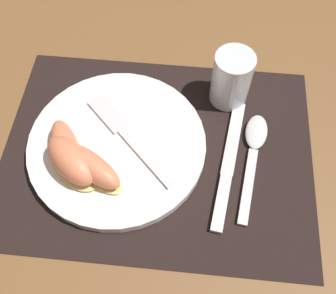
# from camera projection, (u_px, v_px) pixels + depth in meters

# --- Properties ---
(ground_plane) EXTENTS (3.00, 3.00, 0.00)m
(ground_plane) POSITION_uv_depth(u_px,v_px,m) (157.00, 152.00, 0.60)
(ground_plane) COLOR brown
(placemat) EXTENTS (0.47, 0.35, 0.00)m
(placemat) POSITION_uv_depth(u_px,v_px,m) (157.00, 152.00, 0.60)
(placemat) COLOR black
(placemat) RESTS_ON ground_plane
(plate) EXTENTS (0.27, 0.27, 0.02)m
(plate) POSITION_uv_depth(u_px,v_px,m) (117.00, 147.00, 0.59)
(plate) COLOR white
(plate) RESTS_ON placemat
(juice_glass) EXTENTS (0.06, 0.06, 0.09)m
(juice_glass) POSITION_uv_depth(u_px,v_px,m) (231.00, 81.00, 0.61)
(juice_glass) COLOR silver
(juice_glass) RESTS_ON placemat
(knife) EXTENTS (0.05, 0.22, 0.01)m
(knife) POSITION_uv_depth(u_px,v_px,m) (228.00, 166.00, 0.58)
(knife) COLOR silver
(knife) RESTS_ON placemat
(spoon) EXTENTS (0.05, 0.19, 0.01)m
(spoon) POSITION_uv_depth(u_px,v_px,m) (254.00, 145.00, 0.60)
(spoon) COLOR silver
(spoon) RESTS_ON placemat
(fork) EXTENTS (0.15, 0.15, 0.00)m
(fork) POSITION_uv_depth(u_px,v_px,m) (125.00, 133.00, 0.59)
(fork) COLOR silver
(fork) RESTS_ON plate
(citrus_wedge_0) EXTENTS (0.08, 0.11, 0.03)m
(citrus_wedge_0) POSITION_uv_depth(u_px,v_px,m) (66.00, 150.00, 0.56)
(citrus_wedge_0) COLOR #F4DB84
(citrus_wedge_0) RESTS_ON plate
(citrus_wedge_1) EXTENTS (0.11, 0.10, 0.05)m
(citrus_wedge_1) POSITION_uv_depth(u_px,v_px,m) (72.00, 162.00, 0.55)
(citrus_wedge_1) COLOR #F4DB84
(citrus_wedge_1) RESTS_ON plate
(citrus_wedge_2) EXTENTS (0.12, 0.09, 0.04)m
(citrus_wedge_2) POSITION_uv_depth(u_px,v_px,m) (89.00, 166.00, 0.55)
(citrus_wedge_2) COLOR #F4DB84
(citrus_wedge_2) RESTS_ON plate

